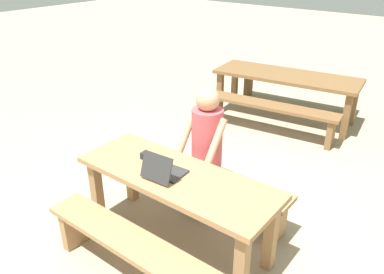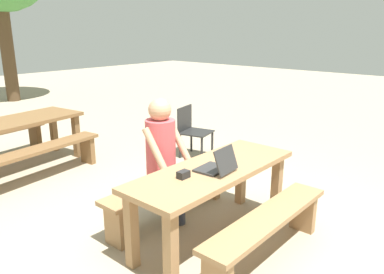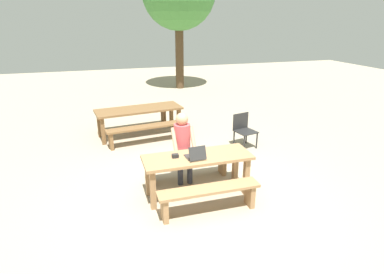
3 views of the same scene
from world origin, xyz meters
The scene contains 10 objects.
ground_plane centered at (0.00, 0.00, 0.00)m, with size 30.00×30.00×0.00m, color tan.
picnic_table_front centered at (0.00, 0.00, 0.60)m, with size 1.83×0.66×0.73m.
bench_near centered at (0.00, -0.59, 0.33)m, with size 1.62×0.30×0.44m.
bench_far centered at (0.00, 0.59, 0.33)m, with size 1.62×0.30×0.44m.
laptop centered at (-0.06, -0.09, 0.78)m, with size 0.31×0.33×0.24m.
small_pouch centered at (-0.37, 0.04, 0.76)m, with size 0.11×0.07×0.06m.
person_seated centered at (-0.10, 0.56, 0.77)m, with size 0.41×0.41×1.32m.
plastic_chair centered at (1.72, 1.77, 0.43)m, with size 0.53×0.53×0.79m.
picnic_table_mid centered at (-0.53, 3.26, 0.62)m, with size 2.25×1.04×0.72m.
bench_mid_south centered at (-0.44, 2.62, 0.35)m, with size 1.97×0.55×0.45m.
Camera 2 is at (-2.58, -1.99, 1.96)m, focal length 35.03 mm.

